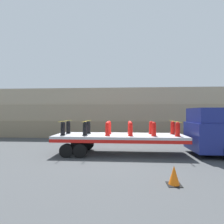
% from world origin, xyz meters
% --- Properties ---
extents(ground_plane, '(120.00, 120.00, 0.00)m').
position_xyz_m(ground_plane, '(0.00, 0.00, 0.00)').
color(ground_plane, '#3F4244').
extents(rock_cliff, '(60.00, 3.30, 5.27)m').
position_xyz_m(rock_cliff, '(0.00, 8.17, 2.63)').
color(rock_cliff, '#84755B').
rests_on(rock_cliff, ground_plane).
extents(truck_cab, '(2.77, 2.74, 2.95)m').
position_xyz_m(truck_cab, '(5.91, 0.00, 1.48)').
color(truck_cab, navy).
rests_on(truck_cab, ground_plane).
extents(flatbed_trailer, '(8.27, 2.53, 1.24)m').
position_xyz_m(flatbed_trailer, '(-0.51, 0.00, 1.01)').
color(flatbed_trailer, '#B2B2B7').
rests_on(flatbed_trailer, ground_plane).
extents(fire_hydrant_black_near_0, '(0.34, 0.50, 0.87)m').
position_xyz_m(fire_hydrant_black_near_0, '(-3.53, -0.53, 1.66)').
color(fire_hydrant_black_near_0, black).
rests_on(fire_hydrant_black_near_0, flatbed_trailer).
extents(fire_hydrant_black_far_0, '(0.34, 0.50, 0.87)m').
position_xyz_m(fire_hydrant_black_far_0, '(-3.53, 0.53, 1.66)').
color(fire_hydrant_black_far_0, black).
rests_on(fire_hydrant_black_far_0, flatbed_trailer).
extents(fire_hydrant_black_near_1, '(0.34, 0.50, 0.87)m').
position_xyz_m(fire_hydrant_black_near_1, '(-2.12, -0.53, 1.66)').
color(fire_hydrant_black_near_1, black).
rests_on(fire_hydrant_black_near_1, flatbed_trailer).
extents(fire_hydrant_black_far_1, '(0.34, 0.50, 0.87)m').
position_xyz_m(fire_hydrant_black_far_1, '(-2.12, 0.53, 1.66)').
color(fire_hydrant_black_far_1, black).
rests_on(fire_hydrant_black_far_1, flatbed_trailer).
extents(fire_hydrant_red_near_2, '(0.34, 0.50, 0.87)m').
position_xyz_m(fire_hydrant_red_near_2, '(-0.71, -0.53, 1.66)').
color(fire_hydrant_red_near_2, red).
rests_on(fire_hydrant_red_near_2, flatbed_trailer).
extents(fire_hydrant_red_far_2, '(0.34, 0.50, 0.87)m').
position_xyz_m(fire_hydrant_red_far_2, '(-0.71, 0.53, 1.66)').
color(fire_hydrant_red_far_2, red).
rests_on(fire_hydrant_red_far_2, flatbed_trailer).
extents(fire_hydrant_red_near_3, '(0.34, 0.50, 0.87)m').
position_xyz_m(fire_hydrant_red_near_3, '(0.71, -0.53, 1.66)').
color(fire_hydrant_red_near_3, red).
rests_on(fire_hydrant_red_near_3, flatbed_trailer).
extents(fire_hydrant_red_far_3, '(0.34, 0.50, 0.87)m').
position_xyz_m(fire_hydrant_red_far_3, '(0.71, 0.53, 1.66)').
color(fire_hydrant_red_far_3, red).
rests_on(fire_hydrant_red_far_3, flatbed_trailer).
extents(fire_hydrant_red_near_4, '(0.34, 0.50, 0.87)m').
position_xyz_m(fire_hydrant_red_near_4, '(2.12, -0.53, 1.66)').
color(fire_hydrant_red_near_4, red).
rests_on(fire_hydrant_red_near_4, flatbed_trailer).
extents(fire_hydrant_red_far_4, '(0.34, 0.50, 0.87)m').
position_xyz_m(fire_hydrant_red_far_4, '(2.12, 0.53, 1.66)').
color(fire_hydrant_red_far_4, red).
rests_on(fire_hydrant_red_far_4, flatbed_trailer).
extents(fire_hydrant_red_near_5, '(0.34, 0.50, 0.87)m').
position_xyz_m(fire_hydrant_red_near_5, '(3.53, -0.53, 1.66)').
color(fire_hydrant_red_near_5, red).
rests_on(fire_hydrant_red_near_5, flatbed_trailer).
extents(fire_hydrant_red_far_5, '(0.34, 0.50, 0.87)m').
position_xyz_m(fire_hydrant_red_far_5, '(3.53, 0.53, 1.66)').
color(fire_hydrant_red_far_5, red).
rests_on(fire_hydrant_red_far_5, flatbed_trailer).
extents(cargo_strap_rear, '(0.05, 2.63, 0.01)m').
position_xyz_m(cargo_strap_rear, '(-3.53, 0.00, 2.12)').
color(cargo_strap_rear, yellow).
rests_on(cargo_strap_rear, fire_hydrant_black_near_0).
extents(cargo_strap_middle, '(0.05, 2.63, 0.01)m').
position_xyz_m(cargo_strap_middle, '(-2.12, 0.00, 2.12)').
color(cargo_strap_middle, yellow).
rests_on(cargo_strap_middle, fire_hydrant_black_near_1).
extents(cargo_strap_front, '(0.05, 2.63, 0.01)m').
position_xyz_m(cargo_strap_front, '(3.53, 0.00, 2.12)').
color(cargo_strap_front, yellow).
rests_on(cargo_strap_front, fire_hydrant_red_near_5).
extents(traffic_cone, '(0.51, 0.51, 0.71)m').
position_xyz_m(traffic_cone, '(2.16, -4.69, 0.35)').
color(traffic_cone, black).
rests_on(traffic_cone, ground_plane).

